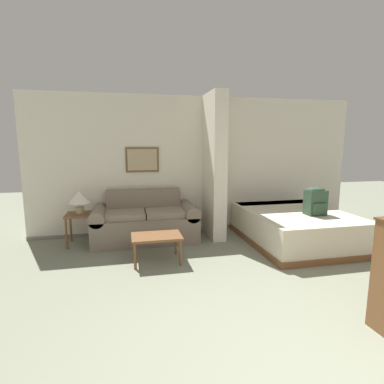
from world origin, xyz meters
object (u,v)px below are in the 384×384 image
Objects in this scene: bed at (294,226)px; coffee_table at (156,238)px; backpack at (316,201)px; couch at (145,222)px; table_lamp at (79,198)px.

coffee_table is at bearing -171.14° from bed.
coffee_table is 2.48m from bed.
bed is 0.62m from backpack.
backpack is at bearing -19.39° from couch.
couch is at bearing 165.69° from bed.
backpack is (2.72, -0.96, 0.46)m from couch.
table_lamp reaches higher than bed.
table_lamp is (-1.09, 0.01, 0.47)m from couch.
coffee_table is 1.55× the size of backpack.
coffee_table is 1.64m from table_lamp.
table_lamp is at bearing 138.86° from coffee_table.
bed is at bearing 119.66° from backpack.
bed reaches higher than coffee_table.
couch is 4.79× the size of table_lamp.
table_lamp is (-1.19, 1.04, 0.45)m from coffee_table.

